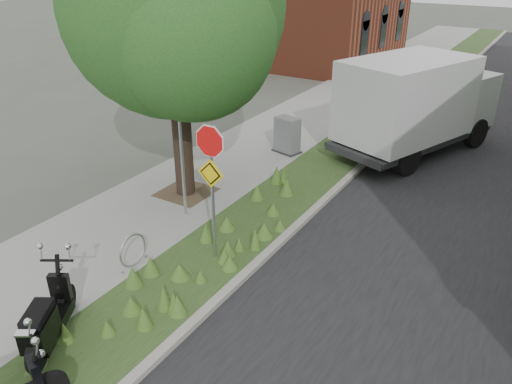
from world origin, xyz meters
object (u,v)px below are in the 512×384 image
scooter_near (46,326)px  utility_cabinet (287,136)px  sign_assembly (211,166)px  box_truck (417,101)px

scooter_near → utility_cabinet: 10.23m
sign_assembly → utility_cabinet: (-1.65, 6.43, -1.64)m
sign_assembly → box_truck: bearing=78.5°
box_truck → utility_cabinet: size_ratio=5.51×
scooter_near → box_truck: bearing=78.4°
sign_assembly → scooter_near: bearing=-101.8°
box_truck → utility_cabinet: (-3.46, -2.44, -1.12)m
scooter_near → box_truck: box_truck is taller
scooter_near → utility_cabinet: size_ratio=1.49×
sign_assembly → utility_cabinet: 6.84m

